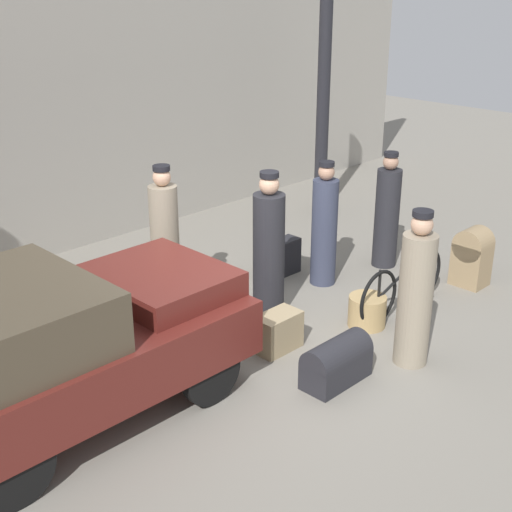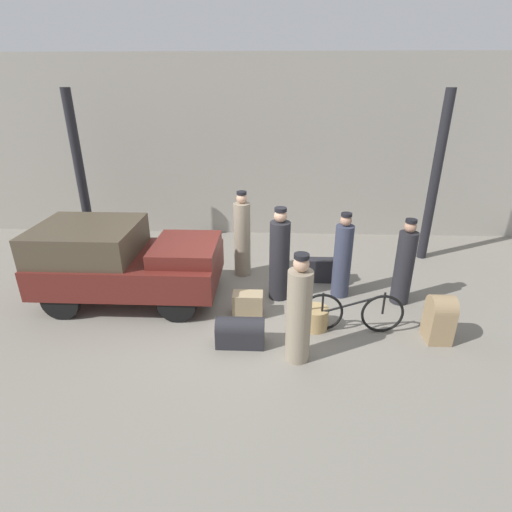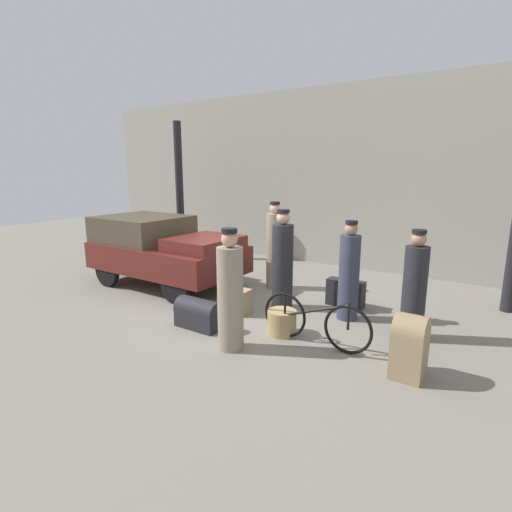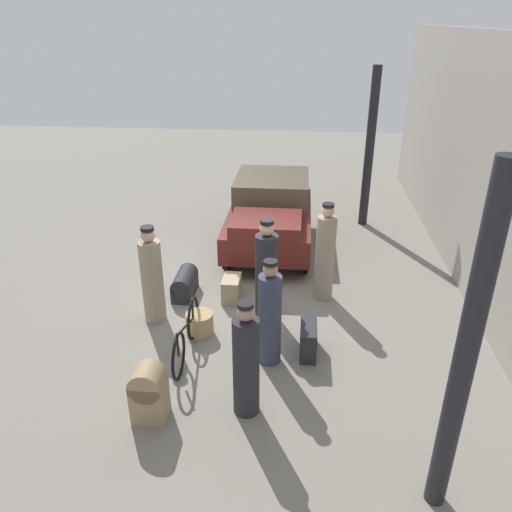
# 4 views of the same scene
# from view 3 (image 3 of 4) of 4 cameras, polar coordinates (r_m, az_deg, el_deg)

# --- Properties ---
(ground_plane) EXTENTS (30.00, 30.00, 0.00)m
(ground_plane) POSITION_cam_3_polar(r_m,az_deg,el_deg) (7.39, -2.17, -7.30)
(ground_plane) COLOR gray
(station_building_facade) EXTENTS (16.00, 0.15, 4.50)m
(station_building_facade) POSITION_cam_3_polar(r_m,az_deg,el_deg) (10.53, 11.16, 10.85)
(station_building_facade) COLOR gray
(station_building_facade) RESTS_ON ground
(canopy_pillar_left) EXTENTS (0.21, 0.21, 3.74)m
(canopy_pillar_left) POSITION_cam_3_polar(r_m,az_deg,el_deg) (11.43, -10.86, 9.06)
(canopy_pillar_left) COLOR black
(canopy_pillar_left) RESTS_ON ground
(truck) EXTENTS (3.29, 1.76, 1.46)m
(truck) POSITION_cam_3_polar(r_m,az_deg,el_deg) (8.87, -13.23, 1.16)
(truck) COLOR black
(truck) RESTS_ON ground
(bicycle) EXTENTS (1.68, 0.04, 0.74)m
(bicycle) POSITION_cam_3_polar(r_m,az_deg,el_deg) (5.82, 8.41, -9.22)
(bicycle) COLOR black
(bicycle) RESTS_ON ground
(wicker_basket) EXTENTS (0.45, 0.45, 0.37)m
(wicker_basket) POSITION_cam_3_polar(r_m,az_deg,el_deg) (6.21, 3.71, -9.41)
(wicker_basket) COLOR tan
(wicker_basket) RESTS_ON ground
(porter_lifting_near_truck) EXTENTS (0.38, 0.38, 1.80)m
(porter_lifting_near_truck) POSITION_cam_3_polar(r_m,az_deg,el_deg) (7.16, 3.81, -1.08)
(porter_lifting_near_truck) COLOR #232328
(porter_lifting_near_truck) RESTS_ON ground
(porter_carrying_trunk) EXTENTS (0.36, 0.36, 1.71)m
(porter_carrying_trunk) POSITION_cam_3_polar(r_m,az_deg,el_deg) (5.53, -3.70, -5.56)
(porter_carrying_trunk) COLOR gray
(porter_carrying_trunk) RESTS_ON ground
(conductor_in_dark_uniform) EXTENTS (0.35, 0.35, 1.83)m
(conductor_in_dark_uniform) POSITION_cam_3_polar(r_m,az_deg,el_deg) (8.37, 2.67, 1.06)
(conductor_in_dark_uniform) COLOR gray
(conductor_in_dark_uniform) RESTS_ON ground
(porter_standing_middle) EXTENTS (0.34, 0.34, 1.67)m
(porter_standing_middle) POSITION_cam_3_polar(r_m,az_deg,el_deg) (6.80, 13.14, -2.60)
(porter_standing_middle) COLOR #33384C
(porter_standing_middle) RESTS_ON ground
(porter_with_bicycle) EXTENTS (0.34, 0.34, 1.64)m
(porter_with_bicycle) POSITION_cam_3_polar(r_m,az_deg,el_deg) (6.31, 21.69, -4.47)
(porter_with_bicycle) COLOR #232328
(porter_with_bicycle) RESTS_ON ground
(trunk_wicker_pale) EXTENTS (0.76, 0.36, 0.48)m
(trunk_wicker_pale) POSITION_cam_3_polar(r_m,az_deg,el_deg) (6.48, -8.17, -8.15)
(trunk_wicker_pale) COLOR #232328
(trunk_wicker_pale) RESTS_ON ground
(suitcase_black_upright) EXTENTS (0.69, 0.25, 0.50)m
(suitcase_black_upright) POSITION_cam_3_polar(r_m,az_deg,el_deg) (7.55, 12.66, -5.19)
(suitcase_black_upright) COLOR #232328
(suitcase_black_upright) RESTS_ON ground
(suitcase_small_leather) EXTENTS (0.37, 0.43, 0.80)m
(suitcase_small_leather) POSITION_cam_3_polar(r_m,az_deg,el_deg) (5.25, 21.11, -11.75)
(suitcase_small_leather) COLOR #937A56
(suitcase_small_leather) RESTS_ON ground
(trunk_umber_medium) EXTENTS (0.53, 0.31, 0.43)m
(trunk_umber_medium) POSITION_cam_3_polar(r_m,az_deg,el_deg) (7.08, -2.94, -6.36)
(trunk_umber_medium) COLOR #9E8966
(trunk_umber_medium) RESTS_ON ground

